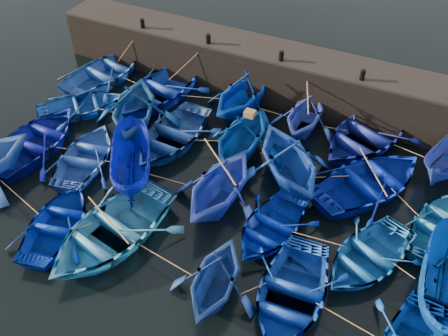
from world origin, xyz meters
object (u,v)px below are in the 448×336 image
at_px(boat_0, 105,72).
at_px(wooden_crate, 250,114).
at_px(boat_8, 171,135).
at_px(boat_13, 35,141).

height_order(boat_0, wooden_crate, wooden_crate).
relative_size(boat_8, wooden_crate, 11.41).
bearing_deg(wooden_crate, boat_8, -169.72).
bearing_deg(wooden_crate, boat_0, 165.11).
bearing_deg(boat_0, boat_13, 107.27).
bearing_deg(wooden_crate, boat_13, -157.23).
height_order(boat_0, boat_8, boat_0).
distance_m(boat_13, wooden_crate, 10.05).
bearing_deg(boat_13, wooden_crate, -158.39).
bearing_deg(boat_0, wooden_crate, 175.90).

